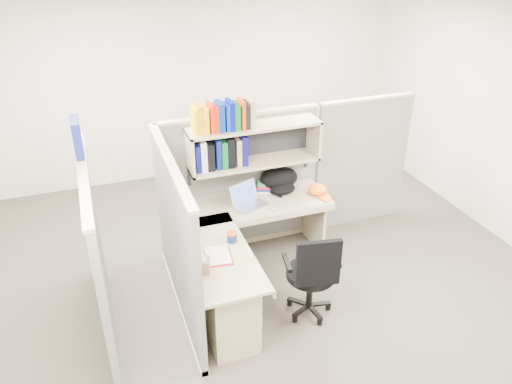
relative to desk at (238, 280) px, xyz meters
name	(u,v)px	position (x,y,z in m)	size (l,w,h in m)	color
ground	(267,289)	(0.41, 0.29, -0.44)	(6.00, 6.00, 0.00)	#39352C
room_shell	(269,146)	(0.41, 0.29, 1.18)	(6.00, 6.00, 6.00)	beige
cubicle	(219,199)	(0.04, 0.74, 0.47)	(3.79, 1.84, 1.95)	slate
desk	(238,280)	(0.00, 0.00, 0.00)	(1.74, 1.75, 0.73)	tan
laptop	(251,197)	(0.39, 0.78, 0.41)	(0.34, 0.34, 0.24)	silver
backpack	(281,180)	(0.82, 1.00, 0.42)	(0.44, 0.34, 0.26)	black
orange_cap	(317,189)	(1.18, 0.79, 0.35)	(0.21, 0.24, 0.11)	orange
snack_canister	(232,237)	(0.02, 0.22, 0.34)	(0.10, 0.10, 0.10)	navy
tissue_box	(202,262)	(-0.36, -0.14, 0.39)	(0.13, 0.13, 0.20)	#8F7451
mouse	(275,208)	(0.61, 0.63, 0.31)	(0.09, 0.06, 0.03)	#829DB8
paper_cup	(243,192)	(0.39, 1.02, 0.34)	(0.07, 0.07, 0.09)	silver
book_stack	(264,185)	(0.66, 1.09, 0.35)	(0.17, 0.23, 0.11)	gray
loose_paper	(218,255)	(-0.17, 0.05, 0.29)	(0.22, 0.29, 0.00)	white
task_chair	(311,287)	(0.66, -0.22, -0.09)	(0.54, 0.50, 0.98)	black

